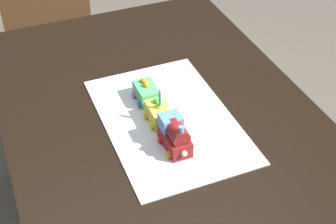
% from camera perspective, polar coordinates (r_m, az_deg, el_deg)
% --- Properties ---
extents(dining_table, '(1.40, 1.00, 0.74)m').
position_cam_1_polar(dining_table, '(1.73, -1.18, -2.28)').
color(dining_table, black).
rests_on(dining_table, ground).
extents(chair, '(0.44, 0.44, 0.86)m').
position_cam_1_polar(chair, '(2.61, -13.27, 8.24)').
color(chair, brown).
rests_on(chair, ground).
extents(cake_board, '(0.60, 0.40, 0.00)m').
position_cam_1_polar(cake_board, '(1.61, 0.00, -0.88)').
color(cake_board, silver).
rests_on(cake_board, dining_table).
extents(cake_locomotive, '(0.14, 0.08, 0.12)m').
position_cam_1_polar(cake_locomotive, '(1.48, 0.80, -2.63)').
color(cake_locomotive, maroon).
rests_on(cake_locomotive, cake_board).
extents(cake_car_flatbed_lemon, '(0.10, 0.08, 0.07)m').
position_cam_1_polar(cake_car_flatbed_lemon, '(1.58, -1.02, -0.20)').
color(cake_car_flatbed_lemon, '#F4E04C').
rests_on(cake_car_flatbed_lemon, cake_board).
extents(cake_car_tanker_mint_green, '(0.10, 0.08, 0.07)m').
position_cam_1_polar(cake_car_tanker_mint_green, '(1.67, -2.50, 2.20)').
color(cake_car_tanker_mint_green, '#59CC7A').
rests_on(cake_car_tanker_mint_green, cake_board).
extents(birthday_candle, '(0.01, 0.01, 0.06)m').
position_cam_1_polar(birthday_candle, '(1.53, -0.92, 1.74)').
color(birthday_candle, '#4CA5E5').
rests_on(birthday_candle, cake_car_flatbed_lemon).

